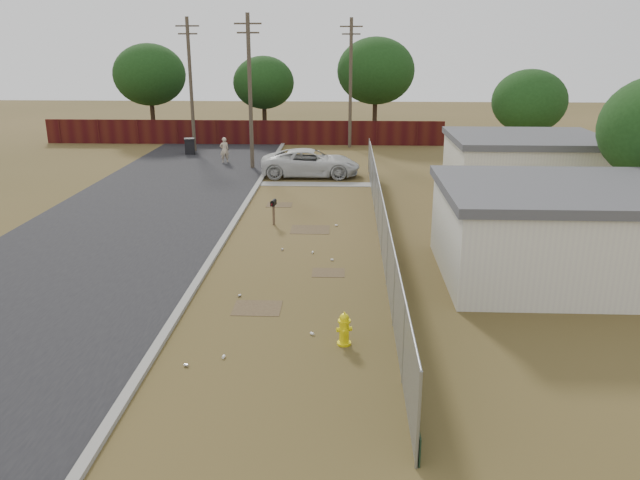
{
  "coord_description": "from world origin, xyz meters",
  "views": [
    {
      "loc": [
        1.74,
        -21.67,
        7.48
      ],
      "look_at": [
        0.91,
        -1.81,
        1.1
      ],
      "focal_mm": 35.0,
      "sensor_mm": 36.0,
      "label": 1
    }
  ],
  "objects_px": {
    "pedestrian": "(224,150)",
    "pickup_truck": "(311,163)",
    "trash_bin": "(190,146)",
    "mailbox": "(273,205)",
    "fire_hydrant": "(344,329)"
  },
  "relations": [
    {
      "from": "fire_hydrant",
      "to": "pedestrian",
      "type": "xyz_separation_m",
      "value": [
        -7.78,
        24.83,
        0.38
      ]
    },
    {
      "from": "fire_hydrant",
      "to": "mailbox",
      "type": "height_order",
      "value": "mailbox"
    },
    {
      "from": "pedestrian",
      "to": "pickup_truck",
      "type": "bearing_deg",
      "value": 123.11
    },
    {
      "from": "pickup_truck",
      "to": "pedestrian",
      "type": "distance_m",
      "value": 6.99
    },
    {
      "from": "fire_hydrant",
      "to": "pedestrian",
      "type": "height_order",
      "value": "pedestrian"
    },
    {
      "from": "mailbox",
      "to": "pickup_truck",
      "type": "xyz_separation_m",
      "value": [
        1.0,
        10.02,
        -0.09
      ]
    },
    {
      "from": "trash_bin",
      "to": "mailbox",
      "type": "bearing_deg",
      "value": -65.57
    },
    {
      "from": "mailbox",
      "to": "trash_bin",
      "type": "bearing_deg",
      "value": 114.43
    },
    {
      "from": "fire_hydrant",
      "to": "pedestrian",
      "type": "bearing_deg",
      "value": 107.4
    },
    {
      "from": "fire_hydrant",
      "to": "pickup_truck",
      "type": "height_order",
      "value": "pickup_truck"
    },
    {
      "from": "pickup_truck",
      "to": "trash_bin",
      "type": "distance_m",
      "value": 11.15
    },
    {
      "from": "trash_bin",
      "to": "pickup_truck",
      "type": "bearing_deg",
      "value": -38.63
    },
    {
      "from": "mailbox",
      "to": "pedestrian",
      "type": "xyz_separation_m",
      "value": [
        -4.74,
        14.01,
        -0.07
      ]
    },
    {
      "from": "fire_hydrant",
      "to": "pedestrian",
      "type": "relative_size",
      "value": 0.56
    },
    {
      "from": "mailbox",
      "to": "pedestrian",
      "type": "height_order",
      "value": "pedestrian"
    }
  ]
}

